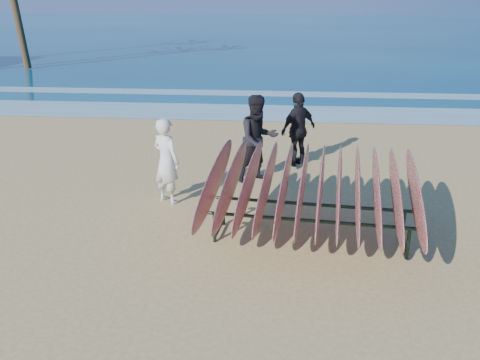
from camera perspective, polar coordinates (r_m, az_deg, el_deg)
The scene contains 8 objects.
ground at distance 7.77m, azimuth -0.54°, elevation -8.63°, with size 120.00×120.00×0.00m, color tan.
ocean at distance 61.89m, azimuth 4.71°, elevation 16.60°, with size 160.00×160.00×0.00m, color navy.
foam_near at distance 17.20m, azimuth 2.78°, elevation 7.58°, with size 160.00×160.00×0.00m, color white.
foam_far at distance 20.63m, azimuth 3.22°, elevation 9.67°, with size 160.00×160.00×0.00m, color white.
surfboard_rack at distance 7.96m, azimuth 8.01°, elevation -0.91°, with size 3.44×3.17×1.47m.
person_white at distance 9.56m, azimuth -8.27°, elevation 2.12°, with size 0.60×0.39×1.64m, color silver.
person_dark_a at distance 10.54m, azimuth 2.06°, elevation 4.60°, with size 0.89×0.70×1.84m, color black.
person_dark_b at distance 11.68m, azimuth 6.56°, elevation 5.67°, with size 0.99×0.41×1.69m, color black.
Camera 1 is at (0.68, -6.78, 3.74)m, focal length 38.00 mm.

